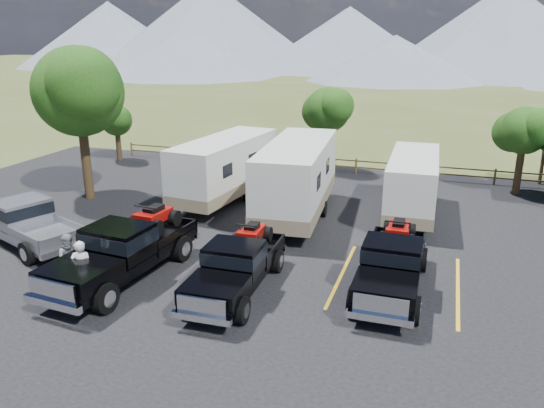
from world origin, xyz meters
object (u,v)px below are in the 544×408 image
(rig_center, at_px, (237,264))
(trailer_right, at_px, (412,185))
(trailer_left, at_px, (225,169))
(person_b, at_px, (71,260))
(rig_right, at_px, (392,262))
(person_a, at_px, (82,269))
(pickup_silver, at_px, (25,222))
(trailer_center, at_px, (297,179))
(rig_left, at_px, (125,249))
(tree_big_nw, at_px, (78,91))

(rig_center, relative_size, trailer_right, 0.70)
(trailer_left, relative_size, person_b, 5.04)
(trailer_right, height_order, person_b, trailer_right)
(rig_right, distance_m, trailer_left, 11.95)
(rig_right, xyz_separation_m, person_a, (-9.61, -3.71, -0.00))
(pickup_silver, height_order, person_a, person_a)
(rig_center, relative_size, trailer_left, 0.63)
(rig_right, bearing_deg, trailer_center, 129.48)
(rig_left, height_order, rig_right, rig_left)
(trailer_right, relative_size, person_a, 4.26)
(rig_center, bearing_deg, trailer_left, 113.87)
(rig_left, relative_size, trailer_right, 0.83)
(person_a, bearing_deg, rig_left, -130.75)
(rig_center, distance_m, rig_right, 5.23)
(rig_center, height_order, rig_right, rig_right)
(rig_center, bearing_deg, trailer_right, 61.50)
(rig_center, distance_m, pickup_silver, 9.80)
(tree_big_nw, relative_size, person_b, 4.19)
(trailer_left, bearing_deg, tree_big_nw, -159.09)
(trailer_center, xyz_separation_m, trailer_right, (5.13, 1.87, -0.33))
(trailer_right, height_order, pickup_silver, trailer_right)
(trailer_right, bearing_deg, person_a, -130.83)
(tree_big_nw, bearing_deg, trailer_center, 2.75)
(rig_left, relative_size, person_a, 3.54)
(person_b, bearing_deg, trailer_right, 10.58)
(rig_right, height_order, pickup_silver, rig_right)
(tree_big_nw, xyz_separation_m, person_a, (6.74, -9.35, -4.57))
(trailer_center, bearing_deg, pickup_silver, -149.60)
(trailer_right, bearing_deg, rig_right, -91.69)
(tree_big_nw, height_order, trailer_left, tree_big_nw)
(tree_big_nw, bearing_deg, rig_right, -19.03)
(tree_big_nw, bearing_deg, trailer_left, 14.69)
(rig_left, bearing_deg, trailer_right, 53.11)
(trailer_center, bearing_deg, rig_left, -121.03)
(trailer_center, distance_m, person_a, 10.90)
(tree_big_nw, xyz_separation_m, person_b, (5.85, -8.80, -4.62))
(tree_big_nw, distance_m, trailer_right, 17.04)
(tree_big_nw, bearing_deg, person_b, -56.38)
(trailer_center, relative_size, pickup_silver, 1.54)
(person_a, bearing_deg, trailer_center, -137.95)
(trailer_left, bearing_deg, person_b, -90.20)
(rig_right, height_order, person_a, rig_right)
(trailer_center, xyz_separation_m, person_b, (-5.40, -9.34, -0.92))
(rig_right, height_order, person_b, rig_right)
(rig_left, relative_size, trailer_center, 0.68)
(rig_center, bearing_deg, trailer_center, 89.66)
(trailer_left, bearing_deg, rig_center, -58.44)
(rig_right, relative_size, person_b, 3.27)
(trailer_left, bearing_deg, pickup_silver, -117.28)
(pickup_silver, bearing_deg, tree_big_nw, -143.94)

